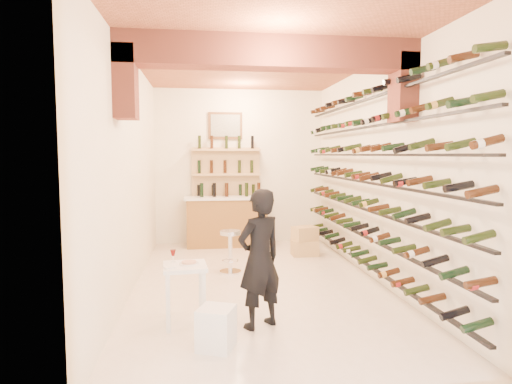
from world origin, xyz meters
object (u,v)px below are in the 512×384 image
Objects in this scene: wine_rack at (363,176)px; chrome_barstool at (230,248)px; tasting_table at (185,275)px; person at (260,259)px; back_counter at (227,220)px; crate_lower at (305,248)px; white_stool at (216,328)px.

wine_rack reaches higher than chrome_barstool.
chrome_barstool is (0.63, 2.02, -0.16)m from tasting_table.
wine_rack is 8.55× the size of chrome_barstool.
back_counter is at bearing -118.79° from person.
tasting_table is at bearing -151.23° from wine_rack.
white_stool is at bearing -115.69° from crate_lower.
back_counter is (-1.83, 2.65, -1.02)m from wine_rack.
tasting_table is 0.84m from person.
wine_rack is 3.05m from tasting_table.
person is 2.24× the size of chrome_barstool.
back_counter is 2.02m from chrome_barstool.
back_counter is 2.11× the size of tasting_table.
chrome_barstool reaches higher than white_stool.
person is at bearing -111.79° from crate_lower.
person reaches higher than back_counter.
person reaches higher than tasting_table.
chrome_barstool is at bearing 83.26° from white_stool.
crate_lower is at bearing 34.41° from chrome_barstool.
wine_rack is at bearing -18.59° from chrome_barstool.
person is (-1.73, -1.55, -0.80)m from wine_rack.
back_counter is 4.09m from tasting_table.
person reaches higher than chrome_barstool.
white_stool is at bearing 13.76° from person.
chrome_barstool is at bearing -91.82° from back_counter.
tasting_table is at bearing 116.50° from white_stool.
white_stool is 0.86m from person.
crate_lower is at bearing -36.80° from back_counter.
wine_rack is 3.35× the size of back_counter.
person is at bearing -88.59° from back_counter.
crate_lower is (1.27, 3.18, -0.60)m from person.
crate_lower is at bearing 105.78° from wine_rack.
wine_rack is 14.25× the size of white_stool.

